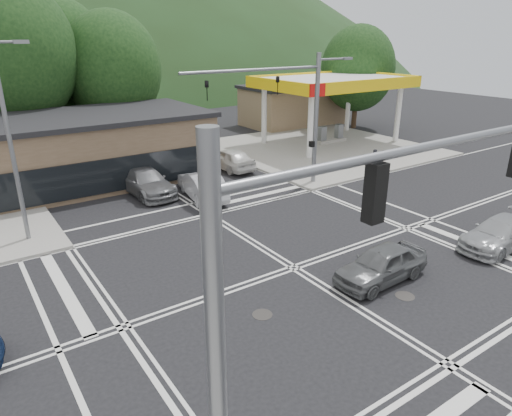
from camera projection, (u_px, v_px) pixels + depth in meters
ground at (294, 268)px, 18.74m from camera, size 120.00×120.00×0.00m
sidewalk_ne at (321, 148)px, 38.20m from camera, size 16.00×16.00×0.15m
gas_station_canopy at (333, 84)px, 38.24m from camera, size 12.32×8.34×5.75m
convenience_store at (293, 106)px, 47.89m from camera, size 10.00×6.00×3.80m
commercial_row at (8, 161)px, 26.89m from camera, size 24.00×8.00×4.00m
hill_north at (1, 84)px, 88.04m from camera, size 252.00×126.00×140.00m
tree_n_b at (9, 53)px, 31.27m from camera, size 9.00×9.00×12.98m
tree_n_c at (112, 69)px, 35.44m from camera, size 7.60×7.60×10.87m
tree_n_e at (58, 59)px, 36.70m from camera, size 8.40×8.40×11.98m
tree_ne at (358, 68)px, 44.75m from camera, size 7.20×7.20×9.99m
streetlight_nw at (10, 133)px, 19.41m from camera, size 2.50×0.25×9.00m
signal_mast_ne at (301, 105)px, 26.92m from camera, size 11.65×0.30×8.00m
signal_mast_sw at (315, 295)px, 7.22m from camera, size 9.14×0.28×8.00m
car_grey_center at (381, 264)px, 17.55m from camera, size 4.16×1.77×1.40m
car_silver_east at (500, 233)px, 20.36m from camera, size 4.63×1.94×1.33m
car_queue_a at (202, 185)px, 26.50m from camera, size 2.44×5.00×1.58m
car_queue_b at (230, 159)px, 32.16m from camera, size 1.93×4.55×1.53m
car_northbound at (145, 182)px, 27.19m from camera, size 2.40×5.36×1.53m
pedestrian at (374, 161)px, 31.06m from camera, size 0.67×0.66×1.56m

